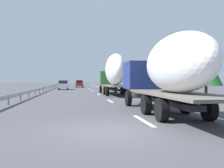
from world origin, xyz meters
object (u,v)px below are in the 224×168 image
Objects in this scene: car_white_van at (63,85)px; car_black_suv at (79,83)px; road_sign at (114,78)px; truck_lead at (114,73)px; truck_trailing at (167,70)px; car_red_compact at (79,84)px.

car_black_suv is at bearing -6.22° from car_white_van.
road_sign is (0.54, -10.12, 1.40)m from car_white_van.
car_black_suv is 1.31× the size of road_sign.
truck_trailing is (-18.22, -0.00, -0.43)m from truck_lead.
car_black_suv is (31.04, -3.38, 0.01)m from car_white_van.
car_black_suv reaches higher than car_white_van.
truck_trailing is at bearing -176.92° from car_black_suv.
car_black_suv is (49.36, 3.64, -1.85)m from truck_lead.
truck_trailing reaches higher than car_black_suv.
truck_lead reaches higher than car_white_van.
truck_lead is 1.13× the size of truck_trailing.
car_red_compact is 15.74m from road_sign.
truck_trailing is 67.69m from car_black_suv.
car_white_van is at bearing 10.87° from truck_trailing.
car_red_compact reaches higher than car_white_van.
car_white_van is 1.22× the size of road_sign.
road_sign is (18.87, -3.10, -0.45)m from truck_lead.
truck_lead reaches higher than road_sign.
road_sign is at bearing -167.54° from car_black_suv.
truck_lead reaches higher than truck_trailing.
car_white_van is at bearing 20.95° from truck_lead.
car_white_van is 31.22m from car_black_suv.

